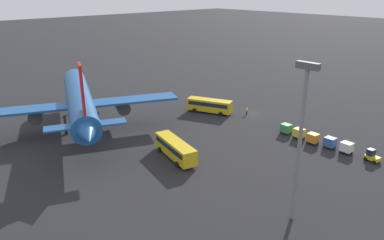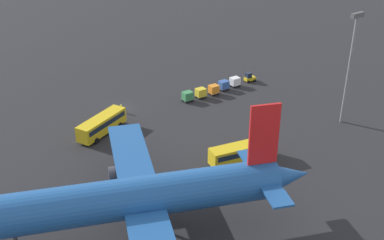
{
  "view_description": "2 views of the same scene",
  "coord_description": "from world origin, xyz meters",
  "px_view_note": "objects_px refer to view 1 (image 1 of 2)",
  "views": [
    {
      "loc": [
        -51.5,
        66.71,
        28.39
      ],
      "look_at": [
        -1.53,
        20.95,
        3.92
      ],
      "focal_mm": 35.0,
      "sensor_mm": 36.0,
      "label": 1
    },
    {
      "loc": [
        39.51,
        76.17,
        40.79
      ],
      "look_at": [
        -3.14,
        19.12,
        4.33
      ],
      "focal_mm": 45.0,
      "sensor_mm": 36.0,
      "label": 2
    }
  ],
  "objects_px": {
    "shuttle_bus_near": "(210,105)",
    "worker_person": "(247,111)",
    "airplane": "(79,100)",
    "shuttle_bus_far": "(175,148)",
    "cargo_cart_yellow": "(299,133)",
    "baggage_tug": "(372,156)",
    "cargo_cart_blue": "(330,142)",
    "cargo_cart_white": "(347,147)",
    "cargo_cart_orange": "(313,138)",
    "cargo_cart_green": "(286,128)"
  },
  "relations": [
    {
      "from": "shuttle_bus_near",
      "to": "worker_person",
      "type": "relative_size",
      "value": 6.18
    },
    {
      "from": "airplane",
      "to": "shuttle_bus_far",
      "type": "height_order",
      "value": "airplane"
    },
    {
      "from": "cargo_cart_yellow",
      "to": "baggage_tug",
      "type": "bearing_deg",
      "value": -177.95
    },
    {
      "from": "cargo_cart_blue",
      "to": "cargo_cart_yellow",
      "type": "bearing_deg",
      "value": 2.33
    },
    {
      "from": "airplane",
      "to": "shuttle_bus_near",
      "type": "height_order",
      "value": "airplane"
    },
    {
      "from": "shuttle_bus_near",
      "to": "shuttle_bus_far",
      "type": "height_order",
      "value": "shuttle_bus_near"
    },
    {
      "from": "airplane",
      "to": "cargo_cart_white",
      "type": "relative_size",
      "value": 21.09
    },
    {
      "from": "baggage_tug",
      "to": "cargo_cart_yellow",
      "type": "distance_m",
      "value": 13.95
    },
    {
      "from": "cargo_cart_blue",
      "to": "cargo_cart_orange",
      "type": "distance_m",
      "value": 3.22
    },
    {
      "from": "shuttle_bus_near",
      "to": "cargo_cart_white",
      "type": "xyz_separation_m",
      "value": [
        -32.67,
        -1.89,
        -0.72
      ]
    },
    {
      "from": "worker_person",
      "to": "cargo_cart_orange",
      "type": "xyz_separation_m",
      "value": [
        -19.48,
        4.09,
        0.32
      ]
    },
    {
      "from": "shuttle_bus_far",
      "to": "worker_person",
      "type": "distance_m",
      "value": 28.02
    },
    {
      "from": "worker_person",
      "to": "cargo_cart_green",
      "type": "bearing_deg",
      "value": 164.94
    },
    {
      "from": "baggage_tug",
      "to": "cargo_cart_blue",
      "type": "height_order",
      "value": "baggage_tug"
    },
    {
      "from": "cargo_cart_white",
      "to": "cargo_cart_orange",
      "type": "distance_m",
      "value": 6.37
    },
    {
      "from": "baggage_tug",
      "to": "cargo_cart_white",
      "type": "xyz_separation_m",
      "value": [
        4.43,
        0.21,
        0.25
      ]
    },
    {
      "from": "shuttle_bus_near",
      "to": "baggage_tug",
      "type": "distance_m",
      "value": 37.17
    },
    {
      "from": "airplane",
      "to": "worker_person",
      "type": "xyz_separation_m",
      "value": [
        -16.74,
        -32.9,
        -5.52
      ]
    },
    {
      "from": "worker_person",
      "to": "cargo_cart_yellow",
      "type": "distance_m",
      "value": 16.75
    },
    {
      "from": "cargo_cart_orange",
      "to": "cargo_cart_yellow",
      "type": "bearing_deg",
      "value": -5.51
    },
    {
      "from": "cargo_cart_orange",
      "to": "worker_person",
      "type": "bearing_deg",
      "value": -11.86
    },
    {
      "from": "shuttle_bus_far",
      "to": "cargo_cart_green",
      "type": "relative_size",
      "value": 5.36
    },
    {
      "from": "worker_person",
      "to": "cargo_cart_orange",
      "type": "relative_size",
      "value": 0.83
    },
    {
      "from": "cargo_cart_yellow",
      "to": "cargo_cart_orange",
      "type": "bearing_deg",
      "value": 174.49
    },
    {
      "from": "baggage_tug",
      "to": "shuttle_bus_far",
      "type": "bearing_deg",
      "value": 55.21
    },
    {
      "from": "cargo_cart_blue",
      "to": "cargo_cart_yellow",
      "type": "distance_m",
      "value": 6.35
    },
    {
      "from": "cargo_cart_white",
      "to": "cargo_cart_yellow",
      "type": "height_order",
      "value": "same"
    },
    {
      "from": "worker_person",
      "to": "cargo_cart_yellow",
      "type": "height_order",
      "value": "cargo_cart_yellow"
    },
    {
      "from": "airplane",
      "to": "cargo_cart_yellow",
      "type": "height_order",
      "value": "airplane"
    },
    {
      "from": "cargo_cart_white",
      "to": "cargo_cart_yellow",
      "type": "relative_size",
      "value": 1.0
    },
    {
      "from": "baggage_tug",
      "to": "cargo_cart_orange",
      "type": "distance_m",
      "value": 10.8
    },
    {
      "from": "shuttle_bus_far",
      "to": "cargo_cart_yellow",
      "type": "height_order",
      "value": "shuttle_bus_far"
    },
    {
      "from": "shuttle_bus_near",
      "to": "shuttle_bus_far",
      "type": "relative_size",
      "value": 0.95
    },
    {
      "from": "shuttle_bus_far",
      "to": "cargo_cart_green",
      "type": "height_order",
      "value": "shuttle_bus_far"
    },
    {
      "from": "shuttle_bus_far",
      "to": "airplane",
      "type": "bearing_deg",
      "value": 26.71
    },
    {
      "from": "airplane",
      "to": "worker_person",
      "type": "bearing_deg",
      "value": -93.9
    },
    {
      "from": "shuttle_bus_near",
      "to": "cargo_cart_white",
      "type": "distance_m",
      "value": 32.73
    },
    {
      "from": "airplane",
      "to": "cargo_cart_blue",
      "type": "height_order",
      "value": "airplane"
    },
    {
      "from": "cargo_cart_blue",
      "to": "cargo_cart_green",
      "type": "xyz_separation_m",
      "value": [
        9.51,
        0.01,
        0.0
      ]
    },
    {
      "from": "cargo_cart_orange",
      "to": "cargo_cart_green",
      "type": "xyz_separation_m",
      "value": [
        6.34,
        -0.56,
        0.0
      ]
    },
    {
      "from": "shuttle_bus_near",
      "to": "cargo_cart_yellow",
      "type": "height_order",
      "value": "shuttle_bus_near"
    },
    {
      "from": "cargo_cart_blue",
      "to": "cargo_cart_green",
      "type": "relative_size",
      "value": 1.0
    },
    {
      "from": "baggage_tug",
      "to": "cargo_cart_white",
      "type": "height_order",
      "value": "baggage_tug"
    },
    {
      "from": "airplane",
      "to": "worker_person",
      "type": "distance_m",
      "value": 37.32
    },
    {
      "from": "cargo_cart_white",
      "to": "cargo_cart_orange",
      "type": "xyz_separation_m",
      "value": [
        6.34,
        0.59,
        0.0
      ]
    },
    {
      "from": "shuttle_bus_near",
      "to": "baggage_tug",
      "type": "xyz_separation_m",
      "value": [
        -37.1,
        -2.1,
        -0.97
      ]
    },
    {
      "from": "cargo_cart_blue",
      "to": "cargo_cart_green",
      "type": "bearing_deg",
      "value": 0.04
    },
    {
      "from": "cargo_cart_yellow",
      "to": "cargo_cart_white",
      "type": "bearing_deg",
      "value": -178.27
    },
    {
      "from": "airplane",
      "to": "worker_person",
      "type": "relative_size",
      "value": 25.5
    },
    {
      "from": "shuttle_bus_near",
      "to": "worker_person",
      "type": "xyz_separation_m",
      "value": [
        -6.85,
        -5.39,
        -1.04
      ]
    }
  ]
}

